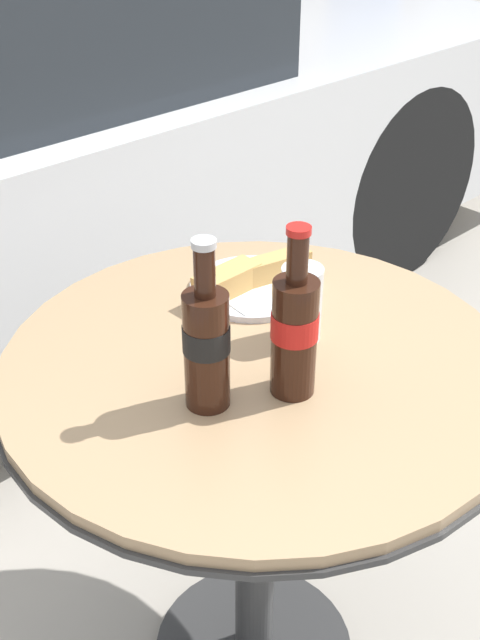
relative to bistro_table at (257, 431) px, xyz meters
The scene contains 5 objects.
bistro_table is the anchor object (origin of this frame).
cola_bottle_left 0.27m from the bistro_table, 102.72° to the right, with size 0.07×0.07×0.26m.
cola_bottle_right 0.28m from the bistro_table, 166.57° to the right, with size 0.07×0.07×0.26m.
drinking_glass 0.22m from the bistro_table, ahead, with size 0.07×0.07×0.13m.
lunch_plate_near 0.26m from the bistro_table, 49.04° to the left, with size 0.23×0.22×0.06m.
Camera 1 is at (-0.72, -0.72, 1.44)m, focal length 45.00 mm.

